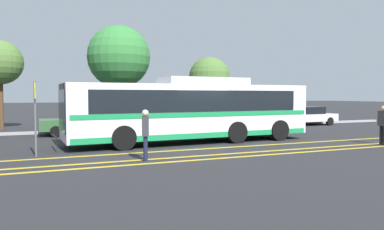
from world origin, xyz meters
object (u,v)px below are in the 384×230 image
at_px(parked_car_1, 81,122).
at_px(parked_car_2, 167,119).
at_px(tree_2, 209,78).
at_px(parked_car_4, 307,116).
at_px(transit_bus, 192,109).
at_px(bus_stop_sign, 35,110).
at_px(pedestrian_0, 145,132).
at_px(parked_car_3, 249,118).
at_px(pedestrian_1, 383,123).
at_px(tree_1, 119,57).
at_px(tree_0, 0,63).

distance_m(parked_car_1, parked_car_2, 5.15).
bearing_deg(parked_car_1, tree_2, -64.51).
distance_m(parked_car_4, tree_2, 7.87).
height_order(transit_bus, bus_stop_sign, transit_bus).
height_order(parked_car_4, pedestrian_0, pedestrian_0).
xyz_separation_m(parked_car_2, parked_car_3, (5.89, -0.15, -0.07)).
bearing_deg(parked_car_2, pedestrian_1, -146.63).
xyz_separation_m(parked_car_2, pedestrian_0, (-4.16, -9.79, 0.27)).
relative_size(parked_car_3, tree_1, 0.66).
xyz_separation_m(pedestrian_1, tree_2, (-1.69, 14.27, 2.57)).
bearing_deg(parked_car_2, pedestrian_0, 156.63).
distance_m(pedestrian_0, tree_1, 13.95).
distance_m(parked_car_2, tree_0, 11.37).
distance_m(parked_car_3, pedestrian_1, 9.91).
xyz_separation_m(parked_car_1, parked_car_4, (16.26, 0.44, -0.02)).
xyz_separation_m(parked_car_1, parked_car_2, (5.15, 0.24, -0.00)).
distance_m(tree_0, tree_1, 7.51).
bearing_deg(tree_0, tree_1, -12.62).
distance_m(parked_car_1, tree_0, 7.77).
bearing_deg(pedestrian_1, tree_1, -154.94).
height_order(parked_car_1, tree_1, tree_1).
bearing_deg(parked_car_3, pedestrian_1, -174.64).
bearing_deg(parked_car_1, tree_0, 40.66).
height_order(parked_car_2, pedestrian_1, pedestrian_1).
bearing_deg(parked_car_4, parked_car_2, 88.69).
bearing_deg(parked_car_1, pedestrian_0, -172.46).
height_order(parked_car_3, bus_stop_sign, bus_stop_sign).
distance_m(parked_car_3, tree_1, 9.78).
relative_size(transit_bus, tree_1, 1.72).
relative_size(parked_car_3, parked_car_4, 1.04).
xyz_separation_m(parked_car_1, bus_stop_sign, (-2.40, -7.27, 0.98)).
distance_m(parked_car_4, tree_0, 21.48).
xyz_separation_m(transit_bus, tree_2, (5.75, 10.09, 2.02)).
relative_size(parked_car_2, parked_car_3, 0.96).
relative_size(parked_car_3, tree_2, 0.89).
distance_m(transit_bus, tree_0, 14.29).
bearing_deg(parked_car_2, tree_1, 31.77).
xyz_separation_m(parked_car_2, pedestrian_1, (6.69, -10.02, 0.28)).
bearing_deg(pedestrian_0, parked_car_4, -38.76).
bearing_deg(parked_car_4, pedestrian_0, 120.85).
height_order(tree_1, tree_2, tree_1).
xyz_separation_m(transit_bus, tree_0, (-8.74, 10.96, 2.75)).
bearing_deg(tree_2, tree_0, 176.56).
bearing_deg(parked_car_1, tree_1, -36.87).
relative_size(transit_bus, tree_2, 2.30).
distance_m(transit_bus, tree_2, 11.79).
relative_size(transit_bus, tree_0, 2.08).
bearing_deg(parked_car_4, tree_1, 73.77).
height_order(pedestrian_0, bus_stop_sign, bus_stop_sign).
relative_size(bus_stop_sign, tree_0, 0.47).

